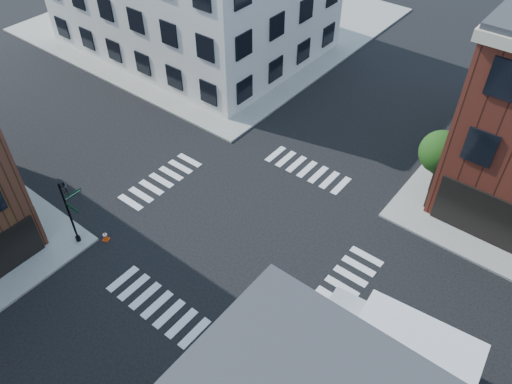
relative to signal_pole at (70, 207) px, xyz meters
name	(u,v)px	position (x,y,z in m)	size (l,w,h in m)	color
ground	(242,228)	(6.72, 6.68, -2.86)	(120.00, 120.00, 0.00)	black
sidewalk_nw	(215,19)	(-14.28, 27.68, -2.78)	(30.00, 30.00, 0.15)	gray
tree_near	(441,155)	(14.28, 16.65, 0.30)	(2.69, 2.69, 4.49)	black
tree_far	(476,115)	(14.28, 22.65, 0.02)	(2.43, 2.43, 4.07)	black
signal_pole	(70,207)	(0.00, 0.00, 0.00)	(1.29, 1.24, 4.60)	black
box_truck	(399,347)	(17.98, 4.20, -1.15)	(7.42, 2.86, 3.29)	silver
traffic_cone	(105,236)	(1.02, 0.98, -2.55)	(0.46, 0.46, 0.65)	#E6400A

